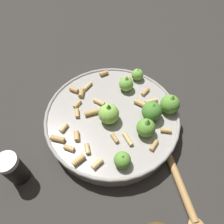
% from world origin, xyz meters
% --- Properties ---
extents(ground_plane, '(2.40, 2.40, 0.00)m').
position_xyz_m(ground_plane, '(0.00, 0.00, 0.00)').
color(ground_plane, '#2D2B28').
extents(cooking_pan, '(0.33, 0.33, 0.11)m').
position_xyz_m(cooking_pan, '(-0.01, 0.00, 0.03)').
color(cooking_pan, '#9E9993').
rests_on(cooking_pan, ground).
extents(pepper_shaker, '(0.04, 0.04, 0.09)m').
position_xyz_m(pepper_shaker, '(0.22, 0.10, 0.04)').
color(pepper_shaker, black).
rests_on(pepper_shaker, ground).
extents(wooden_spoon, '(0.04, 0.23, 0.02)m').
position_xyz_m(wooden_spoon, '(-0.12, 0.19, 0.01)').
color(wooden_spoon, '#B2844C').
rests_on(wooden_spoon, ground).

